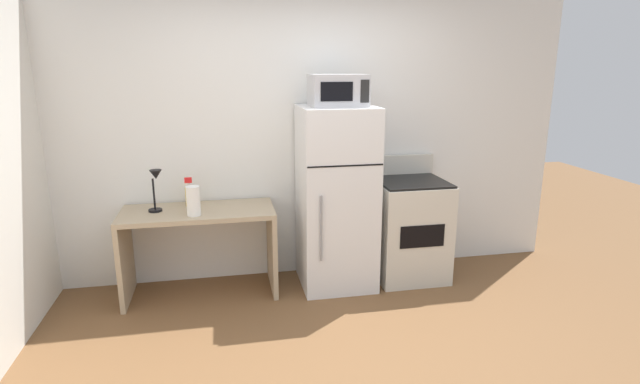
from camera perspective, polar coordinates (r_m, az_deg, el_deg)
name	(u,v)px	position (r m, az deg, el deg)	size (l,w,h in m)	color
ground_plane	(344,370)	(3.43, 2.77, -19.78)	(12.00, 12.00, 0.00)	brown
wall_back_white	(300,135)	(4.55, -2.26, 6.52)	(5.00, 0.10, 2.60)	white
desk	(199,235)	(4.33, -13.72, -4.79)	(1.26, 0.57, 0.75)	tan
desk_lamp	(156,183)	(4.25, -18.40, 0.94)	(0.14, 0.12, 0.35)	black
spray_bottle	(189,194)	(4.39, -14.82, -0.28)	(0.06, 0.06, 0.25)	yellow
paper_towel_roll	(193,201)	(4.09, -14.36, -1.00)	(0.11, 0.11, 0.24)	white
refrigerator	(336,198)	(4.33, 1.90, -0.71)	(0.63, 0.65, 1.59)	white
microwave	(338,90)	(4.16, 2.08, 11.61)	(0.46, 0.35, 0.26)	#B7B7BC
oven_range	(409,228)	(4.64, 10.22, -4.14)	(0.63, 0.61, 1.10)	beige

